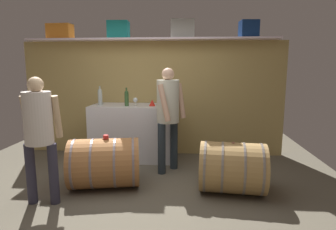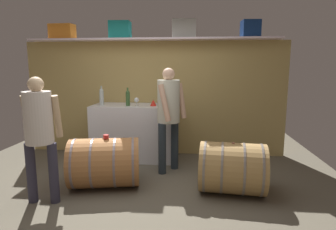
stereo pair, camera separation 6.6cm
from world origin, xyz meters
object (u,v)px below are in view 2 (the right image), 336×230
Objects in this scene: toolcase_orange at (62,32)px; wine_barrel_far at (232,168)px; visitor_tasting at (169,109)px; toolcase_navy at (250,29)px; work_cabinet at (136,132)px; toolcase_teal at (120,30)px; toolcase_grey at (184,29)px; tasting_cup at (106,137)px; wine_bottle_green at (128,98)px; wine_bottle_clear at (102,96)px; wine_barrel_near at (105,163)px; wine_bottle_dark at (171,95)px; wine_glass at (137,100)px; red_funnel at (153,103)px; winemaker_pouring at (39,127)px.

wine_barrel_far is at bearing -24.15° from toolcase_orange.
toolcase_navy is at bearing 159.39° from visitor_tasting.
toolcase_navy reaches higher than work_cabinet.
toolcase_teal is 1.23× the size of toolcase_navy.
toolcase_grey is at bearing 175.57° from toolcase_navy.
visitor_tasting is at bearing -43.94° from toolcase_teal.
tasting_cup is 1.06m from visitor_tasting.
tasting_cup reaches higher than wine_barrel_far.
wine_bottle_green is 0.49m from wine_bottle_clear.
wine_barrel_near is (-0.07, -1.13, -0.76)m from wine_bottle_green.
wine_bottle_dark is at bearing 126.75° from wine_barrel_far.
toolcase_teal is 1.23m from wine_bottle_green.
wine_barrel_far is at bearing -38.87° from wine_glass.
toolcase_orange is at bearing 117.08° from wine_barrel_near.
wine_bottle_green reaches higher than wine_barrel_far.
wine_bottle_green is at bearing -174.01° from toolcase_navy.
toolcase_teal is 0.24× the size of work_cabinet.
visitor_tasting is (-0.19, -0.83, -1.28)m from toolcase_grey.
work_cabinet is at bearing -177.12° from toolcase_navy.
wine_bottle_clear is at bearing 175.40° from wine_glass.
red_funnel is 0.12× the size of wine_barrel_far.
wine_bottle_green is at bearing 149.92° from wine_barrel_far.
wine_glass is at bearing 81.30° from tasting_cup.
visitor_tasting reaches higher than wine_glass.
wine_barrel_near is at bearing -122.86° from toolcase_grey.
wine_glass is 1.38m from wine_barrel_near.
toolcase_teal reaches higher than winemaker_pouring.
toolcase_teal is 1.29m from wine_glass.
red_funnel is (0.91, -0.05, -0.10)m from wine_bottle_clear.
red_funnel reaches higher than tasting_cup.
wine_bottle_dark is (0.60, 0.23, 0.63)m from work_cabinet.
visitor_tasting is (0.74, -0.46, -0.12)m from wine_bottle_green.
wine_barrel_far is 12.30× the size of tasting_cup.
wine_bottle_dark reaches higher than wine_glass.
wine_bottle_dark is 1.22m from wine_bottle_clear.
red_funnel is 0.07× the size of winemaker_pouring.
work_cabinet is 0.92× the size of visitor_tasting.
wine_glass is (0.63, -0.05, -0.05)m from wine_bottle_clear.
wine_bottle_dark is at bearing 3.40° from toolcase_orange.
toolcase_grey reaches higher than toolcase_orange.
winemaker_pouring is (-0.80, -1.67, -0.13)m from wine_glass.
visitor_tasting reaches higher than tasting_cup.
toolcase_orange is 2.70m from wine_barrel_near.
wine_bottle_green is (-2.04, -0.38, -1.14)m from toolcase_navy.
red_funnel is 1.43m from wine_barrel_near.
toolcase_navy is at bearing 10.42° from wine_bottle_green.
toolcase_teal is 1.16× the size of wine_bottle_green.
toolcase_orange is at bearing -75.89° from visitor_tasting.
toolcase_orange is 1.87m from wine_glass.
toolcase_grey is at bearing 34.42° from red_funnel.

